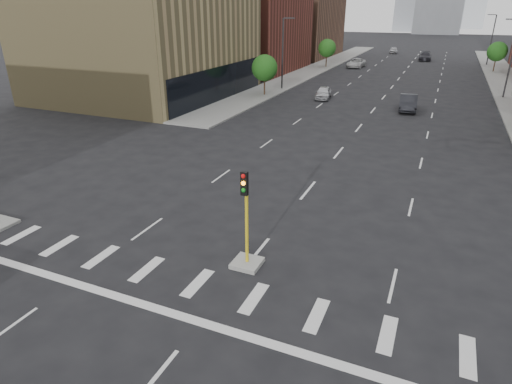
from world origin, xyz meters
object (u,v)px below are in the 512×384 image
Objects in this scene: median_traffic_signal at (247,246)px; car_deep_right at (425,56)px; car_mid_right at (408,103)px; car_distant at (394,50)px; car_far_left at (356,63)px; car_near_left at (323,93)px.

median_traffic_signal reaches higher than car_deep_right.
car_mid_right is 64.18m from car_distant.
median_traffic_signal is at bearing -100.62° from car_mid_right.
car_far_left is 29.95m from car_distant.
car_near_left is at bearing 159.84° from car_mid_right.
car_distant is at bearing 85.74° from car_far_left.
car_near_left is 0.84× the size of car_mid_right.
car_deep_right is 15.20m from car_distant.
median_traffic_signal is 1.04× the size of car_near_left.
car_mid_right is (3.39, 34.37, -0.14)m from median_traffic_signal.
car_distant is (-5.80, 97.89, -0.22)m from median_traffic_signal.
median_traffic_signal is at bearing -92.75° from car_distant.
car_near_left is 31.06m from car_far_left.
car_deep_right is at bearing -64.79° from car_distant.
car_deep_right reaches higher than car_mid_right.
median_traffic_signal is at bearing -88.04° from car_near_left.
car_distant is at bearing 118.78° from car_deep_right.
car_near_left is 60.79m from car_distant.
car_far_left is (-8.86, 68.09, -0.18)m from median_traffic_signal.
car_near_left is 0.74× the size of car_far_left.
median_traffic_signal is at bearing -81.00° from car_far_left.
car_near_left is at bearing -96.97° from car_distant.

